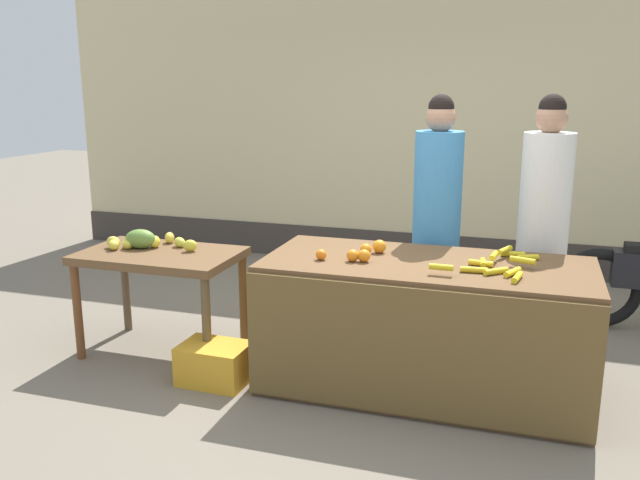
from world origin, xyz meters
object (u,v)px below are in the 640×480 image
(vendor_woman_white_shirt, at_px, (543,230))
(produce_crate, at_px, (215,363))
(produce_sack, at_px, (302,294))
(vendor_woman_blue_shirt, at_px, (436,224))

(vendor_woman_white_shirt, bearing_deg, produce_crate, -151.57)
(produce_crate, distance_m, produce_sack, 1.14)
(produce_crate, bearing_deg, produce_sack, 78.71)
(vendor_woman_blue_shirt, height_order, produce_sack, vendor_woman_blue_shirt)
(vendor_woman_blue_shirt, xyz_separation_m, vendor_woman_white_shirt, (0.72, 0.03, 0.00))
(vendor_woman_blue_shirt, relative_size, vendor_woman_white_shirt, 1.00)
(vendor_woman_white_shirt, relative_size, produce_crate, 4.20)
(vendor_woman_blue_shirt, bearing_deg, produce_crate, -140.35)
(vendor_woman_white_shirt, height_order, produce_crate, vendor_woman_white_shirt)
(vendor_woman_blue_shirt, distance_m, produce_sack, 1.23)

